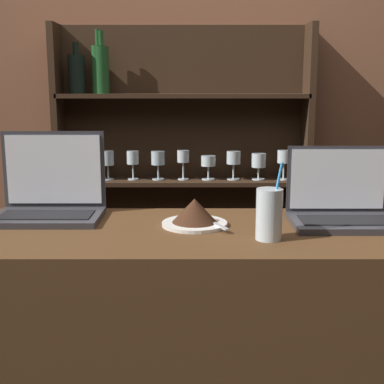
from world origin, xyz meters
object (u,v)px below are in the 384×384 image
at_px(laptop_far, 341,206).
at_px(laptop_near, 49,198).
at_px(cake_plate, 193,214).
at_px(water_glass, 268,214).

bearing_deg(laptop_far, laptop_near, 175.52).
height_order(laptop_far, cake_plate, laptop_far).
height_order(laptop_far, water_glass, laptop_far).
relative_size(laptop_far, water_glass, 1.50).
xyz_separation_m(laptop_near, laptop_far, (0.86, -0.07, -0.01)).
height_order(laptop_near, laptop_far, laptop_near).
distance_m(laptop_far, water_glass, 0.29).
height_order(laptop_near, cake_plate, laptop_near).
distance_m(laptop_near, water_glass, 0.66).
distance_m(laptop_near, cake_plate, 0.44).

